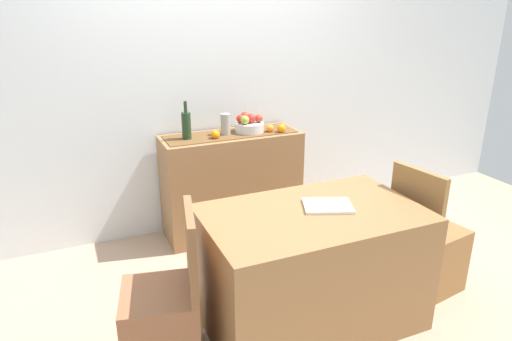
{
  "coord_description": "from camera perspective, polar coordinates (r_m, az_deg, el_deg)",
  "views": [
    {
      "loc": [
        -1.2,
        -2.45,
        1.87
      ],
      "look_at": [
        0.02,
        0.38,
        0.74
      ],
      "focal_mm": 32.09,
      "sensor_mm": 36.0,
      "label": 1
    }
  ],
  "objects": [
    {
      "name": "apple_upper",
      "position": [
        3.77,
        0.35,
        6.52
      ],
      "size": [
        0.07,
        0.07,
        0.07
      ],
      "primitive_type": "sphere",
      "color": "#B83C29",
      "rests_on": "fruit_bowl"
    },
    {
      "name": "apple_front",
      "position": [
        3.76,
        -1.97,
        6.47
      ],
      "size": [
        0.07,
        0.07,
        0.07
      ],
      "primitive_type": "sphere",
      "color": "red",
      "rests_on": "fruit_bowl"
    },
    {
      "name": "apple_left",
      "position": [
        3.7,
        -1.4,
        6.31
      ],
      "size": [
        0.07,
        0.07,
        0.07
      ],
      "primitive_type": "sphere",
      "color": "#97A139",
      "rests_on": "fruit_bowl"
    },
    {
      "name": "apple_center",
      "position": [
        3.75,
        -0.61,
        6.52
      ],
      "size": [
        0.08,
        0.08,
        0.08
      ],
      "primitive_type": "sphere",
      "color": "red",
      "rests_on": "fruit_bowl"
    },
    {
      "name": "dining_table",
      "position": [
        2.84,
        6.86,
        -11.88
      ],
      "size": [
        1.27,
        0.78,
        0.74
      ],
      "primitive_type": "cube",
      "color": "olive",
      "rests_on": "ground"
    },
    {
      "name": "orange_loose_far",
      "position": [
        3.6,
        -5.09,
        4.47
      ],
      "size": [
        0.07,
        0.07,
        0.07
      ],
      "primitive_type": "sphere",
      "color": "orange",
      "rests_on": "sideboard_console"
    },
    {
      "name": "open_book",
      "position": [
        2.73,
        8.93,
        -4.37
      ],
      "size": [
        0.34,
        0.3,
        0.02
      ],
      "primitive_type": "cube",
      "rotation": [
        0.0,
        0.0,
        -0.38
      ],
      "color": "white",
      "rests_on": "dining_table"
    },
    {
      "name": "orange_loose_end",
      "position": [
        3.77,
        3.18,
        5.25
      ],
      "size": [
        0.07,
        0.07,
        0.07
      ],
      "primitive_type": "sphere",
      "color": "orange",
      "rests_on": "sideboard_console"
    },
    {
      "name": "room_wall_rear",
      "position": [
        3.86,
        -5.15,
        12.31
      ],
      "size": [
        6.4,
        0.06,
        2.7
      ],
      "primitive_type": "cube",
      "color": "silver",
      "rests_on": "ground"
    },
    {
      "name": "orange_loose_mid",
      "position": [
        3.78,
        1.72,
        5.27
      ],
      "size": [
        0.07,
        0.07,
        0.07
      ],
      "primitive_type": "sphere",
      "color": "orange",
      "rests_on": "sideboard_console"
    },
    {
      "name": "wine_bottle",
      "position": [
        3.59,
        -8.68,
        5.61
      ],
      "size": [
        0.07,
        0.07,
        0.3
      ],
      "color": "#20381F",
      "rests_on": "sideboard_console"
    },
    {
      "name": "chair_near_window",
      "position": [
        2.63,
        -11.36,
        -17.82
      ],
      "size": [
        0.48,
        0.48,
        0.9
      ],
      "color": "#905B3B",
      "rests_on": "ground"
    },
    {
      "name": "chair_by_corner",
      "position": [
        3.38,
        20.36,
        -9.54
      ],
      "size": [
        0.46,
        0.46,
        0.9
      ],
      "color": "olive",
      "rests_on": "ground"
    },
    {
      "name": "sideboard_console",
      "position": [
        3.87,
        -3.02,
        -1.7
      ],
      "size": [
        1.14,
        0.42,
        0.87
      ],
      "primitive_type": "cube",
      "color": "olive",
      "rests_on": "ground"
    },
    {
      "name": "apple_right",
      "position": [
        3.82,
        -1.32,
        6.78
      ],
      "size": [
        0.08,
        0.08,
        0.08
      ],
      "primitive_type": "sphere",
      "color": "#B63C29",
      "rests_on": "fruit_bowl"
    },
    {
      "name": "table_runner",
      "position": [
        3.73,
        -3.14,
        4.56
      ],
      "size": [
        1.07,
        0.32,
        0.01
      ],
      "primitive_type": "cube",
      "color": "brown",
      "rests_on": "sideboard_console"
    },
    {
      "name": "ceramic_vase",
      "position": [
        3.69,
        -3.83,
        5.74
      ],
      "size": [
        0.08,
        0.08,
        0.17
      ],
      "primitive_type": "cylinder",
      "color": "#97978F",
      "rests_on": "sideboard_console"
    },
    {
      "name": "fruit_bowl",
      "position": [
        3.77,
        -0.82,
        5.42
      ],
      "size": [
        0.24,
        0.24,
        0.07
      ],
      "primitive_type": "cylinder",
      "color": "silver",
      "rests_on": "table_runner"
    },
    {
      "name": "ground_plane",
      "position": [
        3.31,
        2.29,
        -14.45
      ],
      "size": [
        6.4,
        6.4,
        0.02
      ],
      "primitive_type": "cube",
      "color": "tan",
      "rests_on": "ground"
    }
  ]
}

